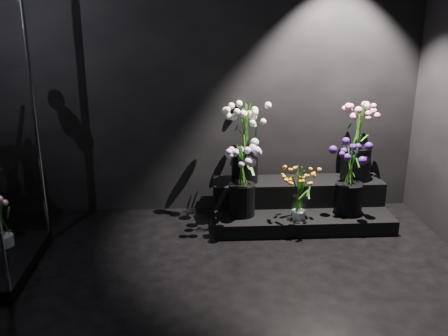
{
  "coord_description": "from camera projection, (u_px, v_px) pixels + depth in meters",
  "views": [
    {
      "loc": [
        -0.13,
        -2.65,
        1.91
      ],
      "look_at": [
        0.11,
        1.2,
        0.68
      ],
      "focal_mm": 40.0,
      "sensor_mm": 36.0,
      "label": 1
    }
  ],
  "objects": [
    {
      "name": "floor",
      "position": [
        219.0,
        330.0,
        3.11
      ],
      "size": [
        4.0,
        4.0,
        0.0
      ],
      "primitive_type": "plane",
      "color": "black",
      "rests_on": "ground"
    },
    {
      "name": "wall_back",
      "position": [
        207.0,
        67.0,
        4.59
      ],
      "size": [
        4.0,
        0.0,
        4.0
      ],
      "primitive_type": "plane",
      "rotation": [
        1.57,
        0.0,
        0.0
      ],
      "color": "black",
      "rests_on": "floor"
    },
    {
      "name": "display_riser",
      "position": [
        299.0,
        204.0,
        4.71
      ],
      "size": [
        1.61,
        0.71,
        0.36
      ],
      "color": "black",
      "rests_on": "floor"
    },
    {
      "name": "bouquet_orange_bells",
      "position": [
        300.0,
        192.0,
        4.35
      ],
      "size": [
        0.29,
        0.29,
        0.49
      ],
      "rotation": [
        0.0,
        0.0,
        -0.12
      ],
      "color": "white",
      "rests_on": "display_riser"
    },
    {
      "name": "bouquet_lilac",
      "position": [
        242.0,
        174.0,
        4.4
      ],
      "size": [
        0.4,
        0.4,
        0.67
      ],
      "rotation": [
        0.0,
        0.0,
        -0.1
      ],
      "color": "black",
      "rests_on": "display_riser"
    },
    {
      "name": "bouquet_purple",
      "position": [
        350.0,
        176.0,
        4.44
      ],
      "size": [
        0.4,
        0.4,
        0.64
      ],
      "rotation": [
        0.0,
        0.0,
        0.28
      ],
      "color": "black",
      "rests_on": "display_riser"
    },
    {
      "name": "bouquet_cream_roses",
      "position": [
        245.0,
        137.0,
        4.57
      ],
      "size": [
        0.43,
        0.43,
        0.75
      ],
      "rotation": [
        0.0,
        0.0,
        0.23
      ],
      "color": "black",
      "rests_on": "display_riser"
    },
    {
      "name": "bouquet_pink_roses",
      "position": [
        358.0,
        139.0,
        4.65
      ],
      "size": [
        0.44,
        0.44,
        0.73
      ],
      "rotation": [
        0.0,
        0.0,
        0.36
      ],
      "color": "black",
      "rests_on": "display_riser"
    },
    {
      "name": "bouquet_case_base_pink",
      "position": [
        1.0,
        217.0,
        3.91
      ],
      "size": [
        0.31,
        0.31,
        0.48
      ],
      "rotation": [
        0.0,
        0.0,
        0.09
      ],
      "color": "white",
      "rests_on": "display_case"
    }
  ]
}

